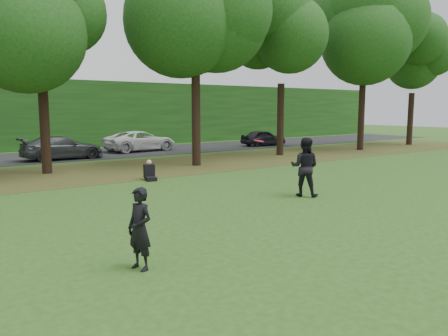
{
  "coord_description": "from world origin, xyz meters",
  "views": [
    {
      "loc": [
        -7.97,
        -6.71,
        2.92
      ],
      "look_at": [
        -1.02,
        2.91,
        1.3
      ],
      "focal_mm": 35.0,
      "sensor_mm": 36.0,
      "label": 1
    }
  ],
  "objects_px": {
    "player_left": "(140,229)",
    "frisbee": "(259,141)",
    "seated_person": "(150,172)",
    "player_right": "(305,167)"
  },
  "relations": [
    {
      "from": "player_left",
      "to": "frisbee",
      "type": "relative_size",
      "value": 4.7
    },
    {
      "from": "player_right",
      "to": "player_left",
      "type": "bearing_deg",
      "value": 78.31
    },
    {
      "from": "seated_person",
      "to": "frisbee",
      "type": "bearing_deg",
      "value": -79.64
    },
    {
      "from": "player_right",
      "to": "frisbee",
      "type": "relative_size",
      "value": 6.09
    },
    {
      "from": "player_right",
      "to": "frisbee",
      "type": "distance_m",
      "value": 3.53
    },
    {
      "from": "player_left",
      "to": "player_right",
      "type": "xyz_separation_m",
      "value": [
        7.39,
        3.01,
        0.22
      ]
    },
    {
      "from": "player_right",
      "to": "seated_person",
      "type": "relative_size",
      "value": 2.37
    },
    {
      "from": "player_left",
      "to": "seated_person",
      "type": "relative_size",
      "value": 1.83
    },
    {
      "from": "player_left",
      "to": "seated_person",
      "type": "height_order",
      "value": "player_left"
    },
    {
      "from": "player_left",
      "to": "seated_person",
      "type": "bearing_deg",
      "value": 136.64
    }
  ]
}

